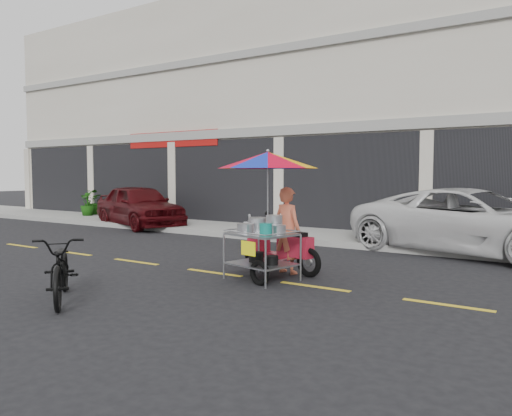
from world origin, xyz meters
The scene contains 9 objects.
ground centered at (0.00, 0.00, 0.00)m, with size 90.00×90.00×0.00m, color black.
sidewalk centered at (0.00, 5.50, 0.07)m, with size 45.00×3.00×0.15m, color gray.
centerline centered at (0.00, 0.00, 0.00)m, with size 42.00×0.10×0.01m, color gold.
maroon_sedan centered at (-8.83, 4.67, 0.71)m, with size 1.67×4.15×1.41m, color #3B0609.
white_pickup centered at (1.48, 4.70, 0.73)m, with size 2.41×5.23×1.45m, color silver.
plant_tall centered at (-12.77, 5.96, 0.65)m, with size 0.90×0.78×1.00m, color #14420C.
plant_short centered at (-12.51, 5.47, 0.62)m, with size 0.53×0.53×0.95m, color #14420C.
near_bicycle centered at (-2.54, -2.72, 0.47)m, with size 0.62×1.79×0.94m, color black.
food_vendor_rig centered at (-0.93, 0.28, 1.37)m, with size 2.17×2.07×2.19m.
Camera 1 is at (3.49, -6.96, 1.78)m, focal length 35.00 mm.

